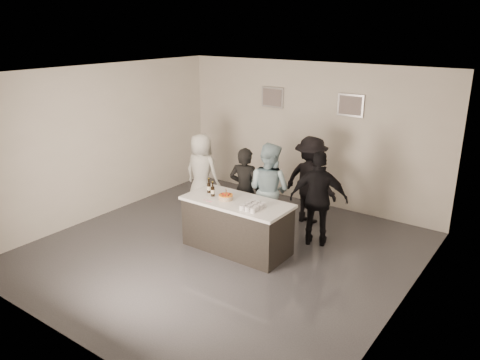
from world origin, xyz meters
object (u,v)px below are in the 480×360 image
Objects in this scene: bar_counter at (237,225)px; cake at (226,197)px; beer_bottle_b at (213,189)px; beer_bottle_a at (209,186)px; person_guest_back at (310,180)px; person_main_black at (245,190)px; person_guest_left at (202,172)px; person_guest_right at (319,199)px; person_main_blue at (269,190)px.

cake reaches higher than bar_counter.
cake is 0.94× the size of beer_bottle_b.
beer_bottle_a is 2.07m from person_guest_back.
cake is 0.81m from person_main_black.
person_guest_left is at bearing 135.16° from beer_bottle_a.
beer_bottle_a is (-0.45, 0.10, 0.09)m from cake.
beer_bottle_b is 1.84m from person_guest_right.
person_guest_right is at bearing 132.32° from person_guest_back.
person_main_black is at bearing 101.47° from cake.
person_guest_right is at bearing 35.79° from beer_bottle_b.
person_guest_right reaches higher than cake.
bar_counter is at bearing 19.71° from cake.
person_guest_back is (0.78, 1.09, 0.05)m from person_main_black.
person_guest_right reaches higher than bar_counter.
beer_bottle_b is at bearing 65.37° from person_main_black.
beer_bottle_a is 0.20m from beer_bottle_b.
person_guest_left is 2.26m from person_guest_back.
beer_bottle_a is at bearing 51.11° from person_main_black.
cake is 1.97m from person_guest_back.
person_main_blue is at bearing 48.42° from beer_bottle_a.
cake is at bearing 76.54° from person_main_blue.
person_guest_right is (0.92, 0.15, -0.02)m from person_main_blue.
person_main_blue is at bearing 83.53° from bar_counter.
bar_counter is 1.15× the size of person_main_black.
person_guest_back is (0.90, 1.87, -0.17)m from beer_bottle_b.
person_main_blue is 1.03× the size of person_guest_right.
person_main_black is 1.42m from person_guest_left.
person_main_black reaches higher than bar_counter.
beer_bottle_a reaches higher than cake.
beer_bottle_b is 0.16× the size of person_guest_left.
person_guest_back is at bearing 58.83° from beer_bottle_a.
cake is 0.14× the size of person_main_blue.
bar_counter is at bearing 144.26° from person_guest_left.
bar_counter is 2.06m from person_guest_left.
beer_bottle_a is 1.00× the size of beer_bottle_b.
bar_counter is at bearing 82.62° from person_guest_back.
person_main_black is at bearing 161.30° from person_guest_left.
person_main_blue reaches higher than person_guest_right.
bar_counter is 1.90m from person_guest_back.
person_guest_right is at bearing 44.40° from bar_counter.
person_guest_back is at bearing 64.29° from beer_bottle_b.
person_guest_back is (0.34, 0.95, -0.01)m from person_main_blue.
person_guest_back reaches higher than beer_bottle_a.
beer_bottle_b is at bearing 62.24° from person_main_blue.
person_guest_right is (1.02, 1.00, 0.40)m from bar_counter.
person_main_black is at bearing 81.26° from beer_bottle_b.
bar_counter is 0.95m from person_main_blue.
beer_bottle_a reaches higher than bar_counter.
beer_bottle_b is at bearing -31.08° from beer_bottle_a.
beer_bottle_a is 0.77m from person_main_black.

